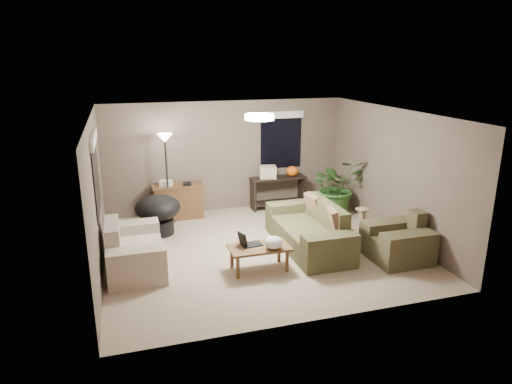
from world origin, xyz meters
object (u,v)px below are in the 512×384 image
object	(u,v)px
coffee_table	(259,250)
console_table	(278,190)
main_sofa	(310,232)
loveseat	(133,252)
floor_lamp	(165,149)
desk	(179,201)
houseplant	(337,192)
papasan_chair	(158,212)
cat_scratching_post	(362,222)
armchair	(398,243)

from	to	relation	value
coffee_table	console_table	distance (m)	3.32
main_sofa	loveseat	world-z (taller)	same
floor_lamp	console_table	bearing A→B (deg)	4.22
loveseat	desk	bearing A→B (deg)	65.55
main_sofa	houseplant	bearing A→B (deg)	50.31
papasan_chair	cat_scratching_post	distance (m)	4.11
loveseat	papasan_chair	xyz separation A→B (m)	(0.55, 1.48, 0.17)
papasan_chair	cat_scratching_post	xyz separation A→B (m)	(3.95, -1.11, -0.25)
desk	console_table	bearing A→B (deg)	0.25
armchair	main_sofa	bearing A→B (deg)	144.07
coffee_table	cat_scratching_post	world-z (taller)	cat_scratching_post
floor_lamp	cat_scratching_post	distance (m)	4.31
main_sofa	houseplant	xyz separation A→B (m)	(1.32, 1.59, 0.21)
coffee_table	console_table	world-z (taller)	console_table
loveseat	floor_lamp	size ratio (longest dim) A/B	0.84
loveseat	papasan_chair	world-z (taller)	loveseat
console_table	floor_lamp	xyz separation A→B (m)	(-2.55, -0.19, 1.16)
armchair	floor_lamp	distance (m)	4.95
papasan_chair	houseplant	size ratio (longest dim) A/B	0.91
coffee_table	houseplant	world-z (taller)	houseplant
coffee_table	main_sofa	bearing A→B (deg)	28.34
loveseat	papasan_chair	distance (m)	1.59
console_table	desk	bearing A→B (deg)	-179.75
cat_scratching_post	console_table	bearing A→B (deg)	119.29
main_sofa	console_table	xyz separation A→B (m)	(0.19, 2.37, 0.14)
loveseat	papasan_chair	size ratio (longest dim) A/B	1.36
loveseat	floor_lamp	distance (m)	2.65
loveseat	floor_lamp	xyz separation A→B (m)	(0.83, 2.16, 1.30)
main_sofa	armchair	world-z (taller)	same
papasan_chair	houseplant	distance (m)	3.96
desk	cat_scratching_post	world-z (taller)	desk
desk	main_sofa	bearing A→B (deg)	-48.02
papasan_chair	floor_lamp	size ratio (longest dim) A/B	0.62
main_sofa	floor_lamp	size ratio (longest dim) A/B	1.15
coffee_table	houseplant	xyz separation A→B (m)	(2.51, 2.23, 0.15)
coffee_table	armchair	bearing A→B (deg)	-6.46
loveseat	console_table	xyz separation A→B (m)	(3.38, 2.35, 0.14)
armchair	houseplant	world-z (taller)	houseplant
armchair	console_table	xyz separation A→B (m)	(-1.07, 3.29, 0.14)
main_sofa	papasan_chair	distance (m)	3.04
floor_lamp	desk	bearing A→B (deg)	37.13
floor_lamp	papasan_chair	bearing A→B (deg)	-112.40
loveseat	cat_scratching_post	distance (m)	4.51
houseplant	cat_scratching_post	bearing A→B (deg)	-90.64
coffee_table	papasan_chair	size ratio (longest dim) A/B	0.85
console_table	main_sofa	bearing A→B (deg)	-94.69
armchair	papasan_chair	world-z (taller)	armchair
main_sofa	papasan_chair	world-z (taller)	main_sofa
console_table	papasan_chair	xyz separation A→B (m)	(-2.84, -0.87, 0.03)
floor_lamp	coffee_table	bearing A→B (deg)	-67.46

